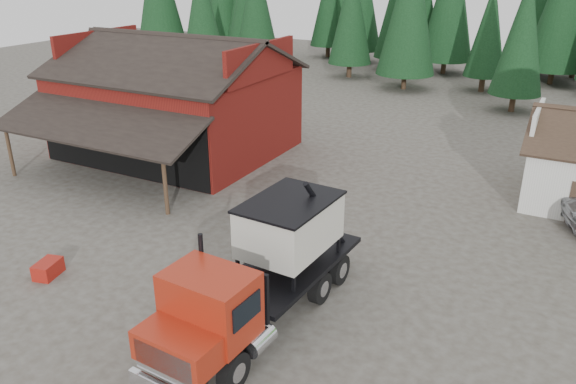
% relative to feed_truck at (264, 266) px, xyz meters
% --- Properties ---
extents(ground, '(120.00, 120.00, 0.00)m').
position_rel_feed_truck_xyz_m(ground, '(-2.65, 2.97, -2.02)').
color(ground, '#454036').
rests_on(ground, ground).
extents(red_barn, '(12.80, 13.63, 7.18)m').
position_rel_feed_truck_xyz_m(red_barn, '(-13.65, 12.87, 0.68)').
color(red_barn, maroon).
rests_on(red_barn, ground).
extents(conifer_backdrop, '(76.00, 16.00, 16.00)m').
position_rel_feed_truck_xyz_m(conifer_backdrop, '(-2.65, 44.97, -2.02)').
color(conifer_backdrop, black).
rests_on(conifer_backdrop, ground).
extents(near_pine_a, '(4.40, 4.40, 11.40)m').
position_rel_feed_truck_xyz_m(near_pine_a, '(-24.65, 30.97, 4.38)').
color(near_pine_a, '#382619').
rests_on(near_pine_a, ground).
extents(near_pine_b, '(3.96, 3.96, 10.40)m').
position_rel_feed_truck_xyz_m(near_pine_b, '(3.35, 32.97, 3.87)').
color(near_pine_b, '#382619').
rests_on(near_pine_b, ground).
extents(near_pine_d, '(5.28, 5.28, 13.40)m').
position_rel_feed_truck_xyz_m(near_pine_d, '(-6.65, 36.97, 5.38)').
color(near_pine_d, '#382619').
rests_on(near_pine_d, ground).
extents(feed_truck, '(3.13, 9.69, 4.31)m').
position_rel_feed_truck_xyz_m(feed_truck, '(0.00, 0.00, 0.00)').
color(feed_truck, black).
rests_on(feed_truck, ground).
extents(equip_box, '(0.94, 1.24, 0.60)m').
position_rel_feed_truck_xyz_m(equip_box, '(-8.65, -1.47, -1.72)').
color(equip_box, maroon).
rests_on(equip_box, ground).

